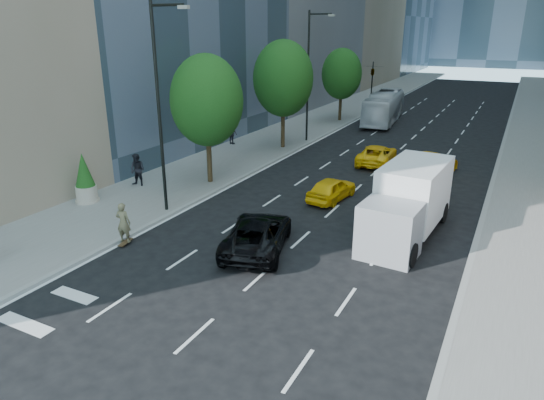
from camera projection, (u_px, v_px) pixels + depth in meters
The scene contains 21 objects.
ground at pixel (235, 273), 18.68m from camera, with size 160.00×160.00×0.00m, color black.
sidewalk_left at pixel (315, 122), 47.64m from camera, with size 6.00×120.00×0.15m, color slate.
sidewalk_right at pixel (531, 142), 39.47m from camera, with size 4.00×120.00×0.15m, color slate.
lamp_near at pixel (161, 98), 22.78m from camera, with size 2.13×0.22×10.00m.
lamp_far at pixel (310, 69), 37.85m from camera, with size 2.13×0.22×10.00m.
tree_near at pixel (207, 101), 27.63m from camera, with size 4.20×4.20×7.46m.
tree_mid at pixel (283, 79), 35.89m from camera, with size 4.50×4.50×7.99m.
tree_far at pixel (342, 74), 47.01m from camera, with size 3.90×3.90×6.92m.
traffic_signal at pixel (373, 72), 53.49m from camera, with size 2.48×0.53×5.20m.
skateboarder at pixel (124, 225), 20.83m from camera, with size 0.66×0.43×1.80m, color brown.
black_sedan_lincoln at pixel (257, 234), 20.46m from camera, with size 2.37×5.14×1.43m, color black.
black_sedan_mercedes at pixel (390, 208), 23.44m from camera, with size 1.92×4.72×1.37m, color black.
taxi_a at pixel (332, 189), 26.38m from camera, with size 1.50×3.72×1.27m, color yellow.
taxi_b at pixel (400, 203), 24.19m from camera, with size 1.38×3.95×1.30m, color gold.
taxi_c at pixel (377, 155), 33.31m from camera, with size 2.18×4.72×1.31m, color yellow.
taxi_d at pixel (430, 163), 30.95m from camera, with size 2.07×5.09×1.48m, color #FFB80D.
city_bus at pixel (384, 107), 47.58m from camera, with size 2.47×10.56×2.94m, color silver.
box_truck at pixel (408, 202), 21.50m from camera, with size 2.87×6.82×3.19m.
pedestrian_a at pixel (137, 170), 28.17m from camera, with size 0.92×0.72×1.89m, color black.
pedestrian_b at pixel (232, 134), 38.24m from camera, with size 0.96×0.40×1.63m, color black.
planter_shrub at pixel (85, 179), 25.44m from camera, with size 1.11×1.11×2.66m.
Camera 1 is at (8.87, -14.14, 8.96)m, focal length 32.00 mm.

